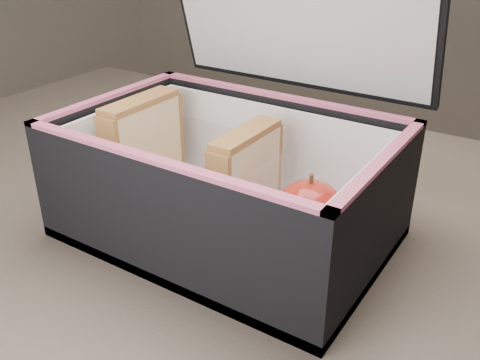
% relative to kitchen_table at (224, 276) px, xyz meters
% --- Properties ---
extents(kitchen_table, '(1.20, 0.80, 0.75)m').
position_rel_kitchen_table_xyz_m(kitchen_table, '(0.00, 0.00, 0.00)').
color(kitchen_table, brown).
rests_on(kitchen_table, ground).
extents(lunch_bag, '(0.33, 0.28, 0.33)m').
position_rel_kitchen_table_xyz_m(lunch_bag, '(0.03, -0.03, 0.16)').
color(lunch_bag, black).
rests_on(lunch_bag, kitchen_table).
extents(plastic_tub, '(0.19, 0.13, 0.08)m').
position_rel_kitchen_table_xyz_m(plastic_tub, '(-0.02, -0.03, 0.14)').
color(plastic_tub, white).
rests_on(plastic_tub, lunch_bag).
extents(sandwich_left, '(0.03, 0.10, 0.11)m').
position_rel_kitchen_table_xyz_m(sandwich_left, '(-0.09, -0.03, 0.17)').
color(sandwich_left, beige).
rests_on(sandwich_left, plastic_tub).
extents(sandwich_right, '(0.03, 0.10, 0.11)m').
position_rel_kitchen_table_xyz_m(sandwich_right, '(0.05, -0.03, 0.16)').
color(sandwich_right, beige).
rests_on(sandwich_right, plastic_tub).
extents(carrot_sticks, '(0.04, 0.13, 0.03)m').
position_rel_kitchen_table_xyz_m(carrot_sticks, '(-0.02, -0.02, 0.13)').
color(carrot_sticks, '#F54700').
rests_on(carrot_sticks, plastic_tub).
extents(paper_napkin, '(0.09, 0.09, 0.01)m').
position_rel_kitchen_table_xyz_m(paper_napkin, '(0.12, -0.03, 0.11)').
color(paper_napkin, white).
rests_on(paper_napkin, lunch_bag).
extents(red_apple, '(0.09, 0.09, 0.07)m').
position_rel_kitchen_table_xyz_m(red_apple, '(0.12, -0.03, 0.14)').
color(red_apple, '#9A120E').
rests_on(red_apple, paper_napkin).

